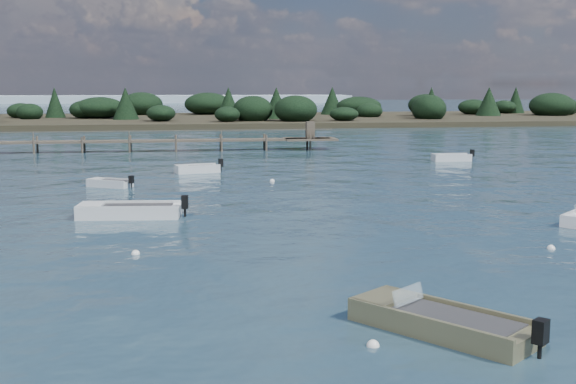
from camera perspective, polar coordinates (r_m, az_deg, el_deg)
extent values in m
plane|color=#182C39|center=(81.75, -2.53, 4.10)|extent=(400.00, 400.00, 0.00)
cube|color=silver|center=(35.39, -12.41, -1.77)|extent=(4.95, 2.32, 0.80)
cube|color=silver|center=(35.67, -15.31, -1.03)|extent=(1.31, 1.75, 0.16)
cube|color=#29292C|center=(35.27, -11.81, -1.16)|extent=(3.39, 1.79, 0.14)
cube|color=silver|center=(34.49, -12.67, -1.25)|extent=(4.78, 0.64, 0.16)
cube|color=silver|center=(36.13, -12.21, -0.80)|extent=(4.78, 0.64, 0.16)
cube|color=black|center=(34.94, -8.16, -0.78)|extent=(0.36, 0.42, 0.63)
cylinder|color=black|center=(35.03, -8.14, -1.66)|extent=(0.13, 0.13, 0.63)
cube|color=silver|center=(52.22, -7.18, 1.63)|extent=(3.30, 1.98, 0.72)
cube|color=silver|center=(51.86, -8.43, 2.03)|extent=(1.00, 1.26, 0.14)
cube|color=#29292C|center=(52.25, -6.92, 2.02)|extent=(2.28, 1.49, 0.12)
cube|color=silver|center=(51.64, -7.01, 2.03)|extent=(3.02, 0.91, 0.14)
cube|color=silver|center=(52.70, -7.35, 2.15)|extent=(3.02, 0.91, 0.14)
cube|color=black|center=(52.68, -5.34, 2.32)|extent=(0.37, 0.41, 0.57)
cylinder|color=black|center=(52.73, -5.33, 1.79)|extent=(0.13, 0.13, 0.57)
cube|color=silver|center=(46.01, -13.88, 0.50)|extent=(2.93, 2.32, 0.60)
cube|color=silver|center=(46.57, -14.95, 0.99)|extent=(1.07, 1.20, 0.12)
cube|color=#29292C|center=(45.85, -13.67, 0.84)|extent=(2.06, 1.69, 0.10)
cube|color=silver|center=(45.56, -14.26, 0.85)|extent=(2.43, 1.44, 0.12)
cube|color=silver|center=(46.38, -13.54, 1.01)|extent=(2.43, 1.44, 0.12)
cube|color=black|center=(45.09, -12.28, 0.97)|extent=(0.35, 0.37, 0.47)
cylinder|color=black|center=(45.14, -12.26, 0.46)|extent=(0.12, 0.12, 0.47)
cube|color=brown|center=(19.28, 12.04, -10.48)|extent=(4.32, 4.85, 0.73)
cube|color=brown|center=(20.10, 7.62, -8.30)|extent=(1.96, 1.88, 0.15)
cube|color=#29292C|center=(18.99, 13.07, -9.72)|extent=(3.11, 3.43, 0.12)
cube|color=brown|center=(18.48, 10.73, -9.89)|extent=(3.03, 3.85, 0.15)
cube|color=brown|center=(19.82, 13.34, -8.70)|extent=(3.03, 3.85, 0.15)
cube|color=black|center=(17.97, 19.34, -10.36)|extent=(0.46, 0.45, 0.57)
cylinder|color=black|center=(18.13, 19.26, -11.85)|extent=(0.15, 0.15, 0.57)
cube|color=silver|center=(19.61, 9.46, -8.01)|extent=(1.10, 0.91, 0.43)
cube|color=silver|center=(61.26, 12.78, 2.50)|extent=(3.14, 1.33, 0.72)
cube|color=silver|center=(60.84, 11.75, 2.90)|extent=(0.78, 1.14, 0.14)
cube|color=#29292C|center=(61.31, 13.01, 2.82)|extent=(2.14, 1.06, 0.12)
cube|color=silver|center=(60.70, 12.97, 2.84)|extent=(3.10, 0.22, 0.14)
cube|color=silver|center=(61.74, 12.62, 2.95)|extent=(3.10, 0.22, 0.14)
cube|color=black|center=(61.83, 14.35, 3.01)|extent=(0.30, 0.36, 0.57)
cylinder|color=black|center=(61.88, 14.33, 2.55)|extent=(0.11, 0.11, 0.57)
sphere|color=silver|center=(18.08, 6.73, -12.00)|extent=(0.32, 0.32, 0.32)
sphere|color=silver|center=(29.80, 20.07, -4.24)|extent=(0.32, 0.32, 0.32)
sphere|color=silver|center=(27.74, -11.95, -4.83)|extent=(0.32, 0.32, 0.32)
sphere|color=silver|center=(47.26, -1.25, 0.85)|extent=(0.32, 0.32, 0.32)
cube|color=#4E4539|center=(70.40, 1.76, 4.20)|extent=(5.00, 3.20, 0.18)
cube|color=#4E4539|center=(70.34, 1.76, 4.93)|extent=(0.80, 0.80, 1.60)
cylinder|color=#4E4539|center=(69.68, -19.44, 3.18)|extent=(0.20, 0.20, 2.20)
cylinder|color=#4E4539|center=(71.36, -19.19, 3.31)|extent=(0.20, 0.20, 2.20)
cylinder|color=#4E4539|center=(69.01, -15.96, 3.29)|extent=(0.20, 0.20, 2.20)
cylinder|color=#4E4539|center=(70.70, -15.78, 3.41)|extent=(0.20, 0.20, 2.20)
cylinder|color=#4E4539|center=(68.60, -12.41, 3.39)|extent=(0.20, 0.20, 2.20)
cylinder|color=#4E4539|center=(70.30, -12.33, 3.51)|extent=(0.20, 0.20, 2.20)
cylinder|color=#4E4539|center=(68.45, -8.84, 3.48)|extent=(0.20, 0.20, 2.20)
cylinder|color=#4E4539|center=(70.15, -8.84, 3.60)|extent=(0.20, 0.20, 2.20)
cylinder|color=#4E4539|center=(68.57, -5.27, 3.55)|extent=(0.20, 0.20, 2.20)
cylinder|color=#4E4539|center=(70.27, -5.35, 3.67)|extent=(0.20, 0.20, 2.20)
cylinder|color=#4E4539|center=(68.95, -1.72, 3.61)|extent=(0.20, 0.20, 2.20)
cylinder|color=#4E4539|center=(70.64, -1.89, 3.73)|extent=(0.20, 0.20, 2.20)
cylinder|color=#4E4539|center=(69.59, 1.78, 3.66)|extent=(0.20, 0.20, 2.20)
cylinder|color=#4E4539|center=(71.26, 1.53, 3.77)|extent=(0.20, 0.20, 2.20)
cube|color=black|center=(125.80, 6.93, 5.60)|extent=(190.00, 40.00, 1.60)
ellipsoid|color=black|center=(125.69, 6.95, 6.87)|extent=(180.50, 36.00, 4.40)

